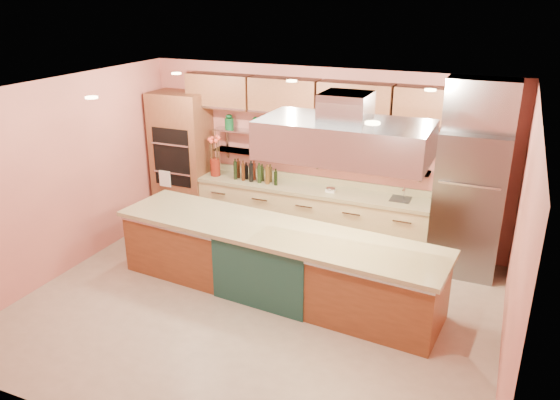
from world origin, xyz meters
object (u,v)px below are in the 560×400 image
at_px(island, 275,261).
at_px(green_canister, 284,129).
at_px(kitchen_scale, 331,189).
at_px(copper_kettle, 266,129).
at_px(refrigerator, 468,204).
at_px(flower_vase, 215,167).

height_order(island, green_canister, green_canister).
height_order(kitchen_scale, copper_kettle, copper_kettle).
relative_size(refrigerator, flower_vase, 7.07).
bearing_deg(refrigerator, kitchen_scale, 179.72).
bearing_deg(kitchen_scale, green_canister, 156.32).
bearing_deg(island, refrigerator, 41.45).
height_order(refrigerator, island, refrigerator).
xyz_separation_m(refrigerator, green_canister, (-2.95, 0.23, 0.76)).
height_order(refrigerator, flower_vase, refrigerator).
relative_size(kitchen_scale, green_canister, 0.75).
relative_size(island, copper_kettle, 27.47).
height_order(island, flower_vase, flower_vase).
distance_m(refrigerator, green_canister, 3.05).
bearing_deg(island, flower_vase, 142.67).
distance_m(refrigerator, flower_vase, 4.13).
height_order(island, copper_kettle, copper_kettle).
height_order(refrigerator, copper_kettle, refrigerator).
bearing_deg(flower_vase, green_canister, 10.55).
bearing_deg(island, copper_kettle, 122.52).
xyz_separation_m(refrigerator, flower_vase, (-4.13, 0.01, 0.03)).
bearing_deg(copper_kettle, green_canister, 0.00).
relative_size(copper_kettle, green_canister, 0.83).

